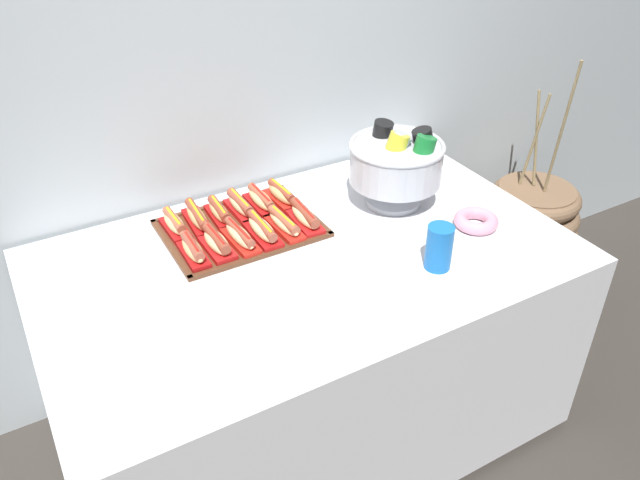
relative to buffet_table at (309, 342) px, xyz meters
The scene contains 20 objects.
ground_plane 0.39m from the buffet_table, ahead, with size 10.00×10.00×0.00m, color #38332D.
back_wall 1.06m from the buffet_table, 90.00° to the left, with size 6.00×0.10×2.60m, color #B2BCC1.
buffet_table is the anchor object (origin of this frame).
floor_vase 1.28m from the buffet_table, 10.58° to the left, with size 0.46×0.46×1.11m.
serving_tray 0.44m from the buffet_table, 117.62° to the left, with size 0.48×0.36×0.01m.
hot_dog_0 0.52m from the buffet_table, 154.82° to the left, with size 0.06×0.16×0.06m.
hot_dog_1 0.48m from the buffet_table, 148.08° to the left, with size 0.07×0.16×0.06m.
hot_dog_2 0.44m from the buffet_table, 137.31° to the left, with size 0.07×0.18×0.06m.
hot_dog_3 0.42m from the buffet_table, 119.36° to the left, with size 0.07×0.18×0.06m.
hot_dog_4 0.42m from the buffet_table, 92.36° to the left, with size 0.07×0.18×0.06m.
hot_dog_5 0.42m from the buffet_table, 64.36° to the left, with size 0.08×0.18×0.06m.
hot_dog_6 0.58m from the buffet_table, 134.73° to the left, with size 0.06×0.16×0.06m.
hot_dog_7 0.55m from the buffet_table, 126.79° to the left, with size 0.07×0.19×0.06m.
hot_dog_8 0.52m from the buffet_table, 116.79° to the left, with size 0.06×0.17×0.06m.
hot_dog_9 0.51m from the buffet_table, 104.69° to the left, with size 0.06×0.17×0.06m.
hot_dog_10 0.50m from the buffet_table, 91.11° to the left, with size 0.07×0.17×0.06m.
hot_dog_11 0.50m from the buffet_table, 77.40° to the left, with size 0.07×0.17×0.06m.
punch_bowl 0.67m from the buffet_table, 17.63° to the left, with size 0.32×0.32×0.27m.
cup_stack 0.57m from the buffet_table, 38.62° to the right, with size 0.08×0.08×0.14m.
donut 0.68m from the buffet_table, 12.98° to the right, with size 0.14×0.14×0.04m.
Camera 1 is at (-0.74, -1.38, 1.85)m, focal length 35.62 mm.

